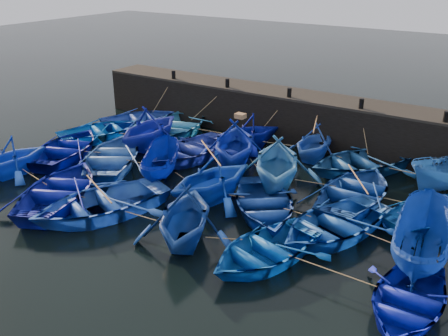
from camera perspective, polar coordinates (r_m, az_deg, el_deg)
The scene contains 36 objects.
ground at distance 20.81m, azimuth -4.88°, elevation -4.65°, with size 120.00×120.00×0.00m, color black.
quay_wall at distance 28.68m, azimuth 8.11°, elevation 5.77°, with size 26.00×2.50×2.50m, color black.
quay_top at distance 28.32m, azimuth 8.26°, elevation 8.30°, with size 26.00×2.50×0.12m, color black.
bollard_0 at distance 31.68m, azimuth -5.79°, elevation 10.56°, with size 0.24×0.24×0.50m, color black.
bollard_1 at distance 29.37m, azimuth 0.39°, elevation 9.69°, with size 0.24×0.24×0.50m, color black.
bollard_2 at distance 27.46m, azimuth 7.47°, elevation 8.55°, with size 0.24×0.24×0.50m, color black.
bollard_3 at distance 26.02m, azimuth 15.42°, elevation 7.11°, with size 0.24×0.24×0.50m, color black.
bollard_4 at distance 25.14m, azimuth 24.05°, elevation 5.38°, with size 0.24×0.24×0.50m, color black.
boat_0 at distance 31.22m, azimuth -9.60°, elevation 5.65°, with size 3.39×4.73×0.98m, color #203FA2.
boat_1 at distance 29.39m, azimuth -5.18°, elevation 4.94°, with size 3.93×5.50×1.14m, color #2E78B6.
boat_2 at distance 26.97m, azimuth 2.81°, elevation 4.21°, with size 3.15×3.65×1.92m, color #030E85.
boat_3 at distance 25.73m, azimuth 10.26°, elevation 2.94°, with size 3.16×3.67×1.93m, color blue.
boat_4 at distance 24.83m, azimuth 15.25°, elevation 0.73°, with size 3.87×5.42×1.12m, color navy.
boat_6 at distance 29.29m, azimuth -13.58°, elevation 4.23°, with size 3.63×5.07×1.05m, color blue.
boat_7 at distance 27.06m, azimuth -8.46°, elevation 4.61°, with size 3.97×4.60×2.42m, color navy.
boat_8 at distance 25.60m, azimuth -3.99°, elevation 2.14°, with size 3.72×5.20×1.08m, color #27389C.
boat_9 at distance 24.48m, azimuth 1.25°, elevation 3.01°, with size 4.14×4.80×2.53m, color #1027A0.
boat_10 at distance 22.34m, azimuth 6.14°, elevation 0.90°, with size 4.17×4.84×2.55m, color #3372BF.
boat_11 at distance 21.67m, azimuth 14.88°, elevation -2.58°, with size 3.85×5.39×1.12m, color navy.
boat_12 at distance 21.15m, azimuth 23.26°, elevation -4.58°, with size 3.48×4.87×1.01m, color #0B4EA4.
boat_13 at distance 27.02m, azimuth -17.48°, elevation 2.25°, with size 3.74×5.23×1.09m, color #000876.
boat_14 at distance 25.23m, azimuth -12.55°, elevation 1.36°, with size 3.89×5.44×1.13m, color #315CB6.
boat_15 at distance 23.32m, azimuth -7.33°, elevation 0.50°, with size 1.52×4.03×1.56m, color #011277.
boat_16 at distance 20.85m, azimuth -1.50°, elevation -1.13°, with size 3.63×4.21×2.22m, color #0C37AB.
boat_17 at distance 20.09m, azimuth 4.54°, elevation -4.08°, with size 3.50×4.89×1.01m, color navy.
boat_18 at distance 18.99m, azimuth 12.40°, elevation -6.19°, with size 3.70×5.17×1.07m, color #174BAF.
boat_19 at distance 17.93m, azimuth 21.55°, elevation -7.75°, with size 1.84×4.88×1.89m, color navy.
boat_20 at distance 25.50m, azimuth -23.35°, elevation 1.17°, with size 3.16×3.67×1.93m, color blue.
boat_21 at distance 22.19m, azimuth -18.18°, elevation -2.33°, with size 3.92×5.48×1.14m, color #091284.
boat_22 at distance 20.57m, azimuth -13.97°, elevation -3.82°, with size 4.02×5.62×1.17m, color blue.
boat_23 at distance 17.87m, azimuth -4.52°, elevation -5.48°, with size 3.70×4.29×2.26m, color navy.
boat_24 at distance 17.20m, azimuth 4.69°, elevation -9.20°, with size 3.34×4.67×0.97m, color #0948A5.
boat_25 at distance 15.88m, azimuth 20.20°, elevation -13.99°, with size 3.07×4.29×0.89m, color #0A16A0.
wooden_crate at distance 23.89m, azimuth 1.89°, elevation 5.98°, with size 0.47×0.40×0.23m, color brown.
mooring_ropes at distance 23.96m, azimuth 2.73°, elevation 1.54°, with size 17.89×11.83×2.10m.
loose_oars at distance 21.45m, azimuth 3.09°, elevation 1.09°, with size 10.43×12.34×1.16m.
Camera 1 is at (11.61, -14.35, 9.62)m, focal length 40.00 mm.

